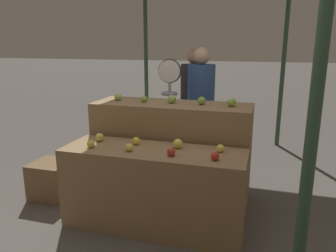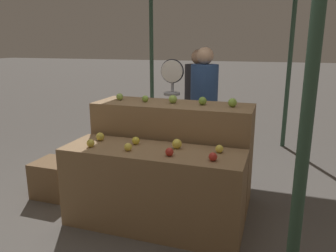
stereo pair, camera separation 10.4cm
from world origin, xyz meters
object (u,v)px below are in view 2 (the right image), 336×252
(produce_scale, at_px, (172,93))
(person_customer_left, at_px, (198,97))
(person_vendor_at_scale, at_px, (204,102))
(wooden_crate_side, at_px, (54,178))

(produce_scale, relative_size, person_customer_left, 0.94)
(produce_scale, distance_m, person_vendor_at_scale, 0.49)
(produce_scale, relative_size, person_vendor_at_scale, 0.92)
(person_vendor_at_scale, xyz_separation_m, wooden_crate_side, (-1.43, -1.28, -0.74))
(produce_scale, height_order, person_customer_left, person_customer_left)
(person_customer_left, distance_m, wooden_crate_side, 2.29)
(person_customer_left, bearing_deg, person_vendor_at_scale, 109.45)
(person_vendor_at_scale, height_order, wooden_crate_side, person_vendor_at_scale)
(produce_scale, bearing_deg, person_customer_left, 81.71)
(produce_scale, relative_size, wooden_crate_side, 3.70)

